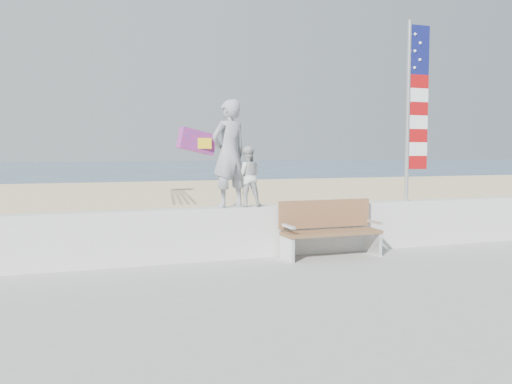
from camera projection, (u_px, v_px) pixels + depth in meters
ground at (285, 295)px, 7.75m from camera, size 220.00×220.00×0.00m
sand at (169, 219)px, 16.19m from camera, size 90.00×40.00×0.08m
seawall at (242, 232)px, 9.58m from camera, size 30.00×0.35×0.90m
adult at (229, 154)px, 9.40m from camera, size 0.79×0.65×1.87m
child at (247, 176)px, 9.54m from camera, size 0.57×0.48×1.07m
bench at (329, 228)px, 9.65m from camera, size 1.80×0.57×1.00m
flag at (414, 103)px, 10.59m from camera, size 0.50×0.08×3.50m
parafoil_kite at (198, 142)px, 12.74m from camera, size 1.01×0.46×0.67m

